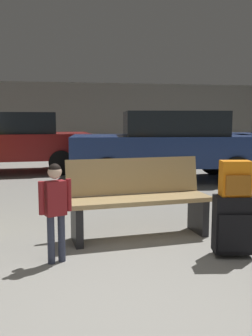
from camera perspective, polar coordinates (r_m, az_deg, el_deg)
name	(u,v)px	position (r m, az deg, el deg)	size (l,w,h in m)	color
ground_plane	(85,200)	(6.50, -6.23, -4.89)	(18.00, 18.00, 0.10)	gray
garage_back_wall	(70,118)	(15.21, -8.53, 7.60)	(18.00, 0.12, 2.80)	slate
bench	(138,198)	(4.26, 1.90, -4.64)	(1.65, 0.69, 0.89)	tan
suitcase	(234,225)	(3.80, 16.18, -8.33)	(0.41, 0.29, 0.60)	black
backpack_bright	(235,179)	(3.70, 16.43, -1.60)	(0.30, 0.23, 0.34)	orange
child	(55,202)	(3.50, -10.82, -5.18)	(0.30, 0.18, 0.94)	#33384C
parked_car_far	(9,141)	(9.87, -17.57, 4.02)	(4.18, 1.95, 1.51)	maroon
parked_car_near	(168,144)	(8.23, 6.42, 3.71)	(4.26, 2.14, 1.51)	navy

